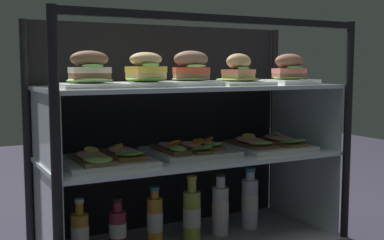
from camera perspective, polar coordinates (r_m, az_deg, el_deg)
case_frame at (r=1.93m, az=-2.01°, el=-0.58°), size 1.11×0.48×0.86m
riser_lower_tier at (r=1.85m, az=0.00°, el=-9.21°), size 1.06×0.42×0.32m
shelf_lower_glass at (r=1.82m, az=0.00°, el=-4.19°), size 1.07×0.44×0.01m
riser_upper_tier at (r=1.80m, az=0.00°, el=-0.22°), size 1.06×0.42×0.24m
shelf_upper_glass at (r=1.79m, az=0.00°, el=3.82°), size 1.07×0.44×0.01m
plated_roll_sandwich_far_right at (r=1.61m, az=-11.71°, el=5.16°), size 0.21×0.21×0.12m
plated_roll_sandwich_mid_left at (r=1.67m, az=-5.32°, el=5.41°), size 0.18×0.18×0.11m
plated_roll_sandwich_right_of_center at (r=1.80m, az=-0.06°, el=5.56°), size 0.20×0.20×0.12m
plated_roll_sandwich_left_of_center at (r=1.86m, az=5.40°, el=5.31°), size 0.21×0.21×0.12m
plated_roll_sandwich_center at (r=1.96m, az=11.13°, el=5.39°), size 0.17×0.17×0.12m
open_sandwich_tray_near_left_corner at (r=1.67m, az=-9.77°, el=-4.30°), size 0.29×0.29×0.06m
open_sandwich_tray_near_right_corner at (r=1.82m, az=-0.27°, el=-3.36°), size 0.29×0.29×0.06m
open_sandwich_tray_left_of_center at (r=1.97m, az=8.67°, el=-2.68°), size 0.29×0.29×0.06m
juice_bottle_front_middle at (r=1.75m, az=-12.79°, el=-12.76°), size 0.06×0.06×0.21m
juice_bottle_back_right at (r=1.80m, az=-8.57°, el=-12.35°), size 0.06×0.06×0.19m
juice_bottle_front_right_end at (r=1.84m, az=-4.31°, el=-11.43°), size 0.06×0.06×0.22m
juice_bottle_tucked_behind at (r=1.89m, az=-0.02°, el=-10.81°), size 0.07×0.07×0.24m
juice_bottle_front_second at (r=1.95m, az=3.28°, el=-10.20°), size 0.07×0.07×0.24m
juice_bottle_front_fourth at (r=2.04m, az=6.68°, el=-9.34°), size 0.07×0.07×0.24m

